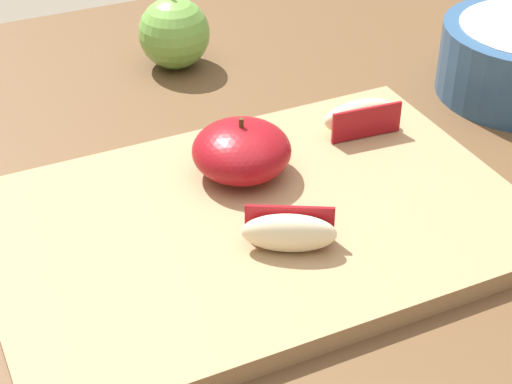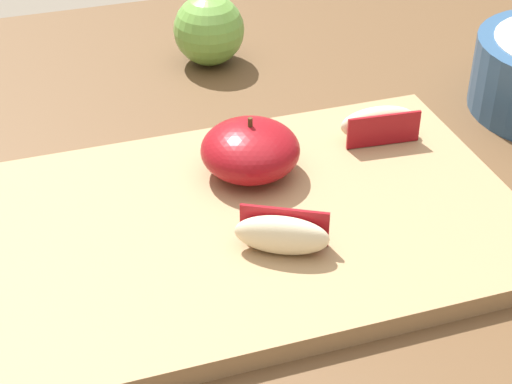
{
  "view_description": "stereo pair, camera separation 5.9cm",
  "coord_description": "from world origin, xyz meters",
  "px_view_note": "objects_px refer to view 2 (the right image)",
  "views": [
    {
      "loc": [
        -0.18,
        -0.43,
        1.15
      ],
      "look_at": [
        0.03,
        0.01,
        0.81
      ],
      "focal_mm": 58.99,
      "sensor_mm": 36.0,
      "label": 1
    },
    {
      "loc": [
        -0.12,
        -0.45,
        1.15
      ],
      "look_at": [
        0.03,
        0.01,
        0.81
      ],
      "focal_mm": 58.99,
      "sensor_mm": 36.0,
      "label": 2
    }
  ],
  "objects_px": {
    "apple_half_skin_up": "(250,150)",
    "apple_wedge_middle": "(379,123)",
    "apple_wedge_near_knife": "(282,234)",
    "cutting_board": "(256,223)",
    "whole_apple_granny_green": "(209,30)"
  },
  "relations": [
    {
      "from": "cutting_board",
      "to": "apple_wedge_middle",
      "type": "height_order",
      "value": "apple_wedge_middle"
    },
    {
      "from": "apple_wedge_middle",
      "to": "apple_wedge_near_knife",
      "type": "relative_size",
      "value": 0.99
    },
    {
      "from": "apple_half_skin_up",
      "to": "apple_wedge_middle",
      "type": "relative_size",
      "value": 1.15
    },
    {
      "from": "cutting_board",
      "to": "whole_apple_granny_green",
      "type": "xyz_separation_m",
      "value": [
        0.04,
        0.28,
        0.03
      ]
    },
    {
      "from": "apple_half_skin_up",
      "to": "apple_wedge_near_knife",
      "type": "bearing_deg",
      "value": -95.3
    },
    {
      "from": "apple_wedge_middle",
      "to": "apple_half_skin_up",
      "type": "bearing_deg",
      "value": -171.97
    },
    {
      "from": "apple_wedge_middle",
      "to": "apple_wedge_near_knife",
      "type": "bearing_deg",
      "value": -137.5
    },
    {
      "from": "cutting_board",
      "to": "whole_apple_granny_green",
      "type": "bearing_deg",
      "value": 81.29
    },
    {
      "from": "cutting_board",
      "to": "apple_half_skin_up",
      "type": "height_order",
      "value": "apple_half_skin_up"
    },
    {
      "from": "apple_wedge_middle",
      "to": "apple_wedge_near_knife",
      "type": "height_order",
      "value": "same"
    },
    {
      "from": "apple_half_skin_up",
      "to": "apple_wedge_middle",
      "type": "bearing_deg",
      "value": 8.03
    },
    {
      "from": "whole_apple_granny_green",
      "to": "apple_half_skin_up",
      "type": "bearing_deg",
      "value": -97.53
    },
    {
      "from": "apple_wedge_near_knife",
      "to": "whole_apple_granny_green",
      "type": "height_order",
      "value": "whole_apple_granny_green"
    },
    {
      "from": "apple_wedge_middle",
      "to": "whole_apple_granny_green",
      "type": "relative_size",
      "value": 0.85
    },
    {
      "from": "cutting_board",
      "to": "whole_apple_granny_green",
      "type": "height_order",
      "value": "whole_apple_granny_green"
    }
  ]
}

